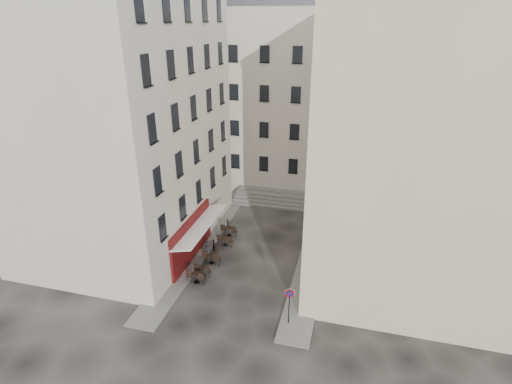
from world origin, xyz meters
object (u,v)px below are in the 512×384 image
(bistro_table_a, at_px, (196,277))
(bistro_table_b, at_px, (202,270))
(no_parking_sign, at_px, (289,300))
(pedestrian, at_px, (208,252))

(bistro_table_a, xyz_separation_m, bistro_table_b, (0.11, 0.89, -0.05))
(no_parking_sign, height_order, bistro_table_b, no_parking_sign)
(no_parking_sign, height_order, pedestrian, no_parking_sign)
(no_parking_sign, relative_size, bistro_table_b, 2.12)
(no_parking_sign, relative_size, bistro_table_a, 1.89)
(bistro_table_b, relative_size, pedestrian, 0.71)
(no_parking_sign, bearing_deg, pedestrian, 135.16)
(no_parking_sign, bearing_deg, bistro_table_a, 151.61)
(bistro_table_a, distance_m, pedestrian, 2.70)
(no_parking_sign, xyz_separation_m, pedestrian, (-7.10, 5.12, -0.97))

